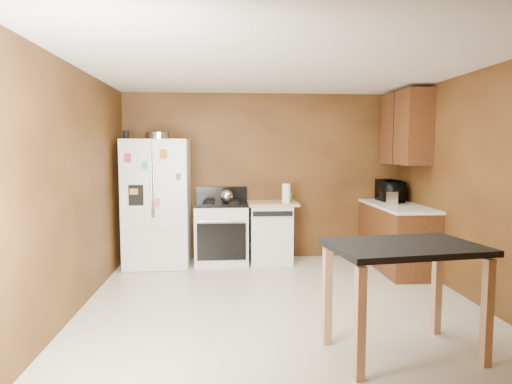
{
  "coord_description": "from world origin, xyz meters",
  "views": [
    {
      "loc": [
        -0.59,
        -4.67,
        1.65
      ],
      "look_at": [
        -0.21,
        0.85,
        1.14
      ],
      "focal_mm": 32.0,
      "sensor_mm": 36.0,
      "label": 1
    }
  ],
  "objects": [
    {
      "name": "floor",
      "position": [
        0.0,
        0.0,
        0.0
      ],
      "size": [
        4.5,
        4.5,
        0.0
      ],
      "primitive_type": "plane",
      "color": "beige",
      "rests_on": "ground"
    },
    {
      "name": "ceiling",
      "position": [
        0.0,
        0.0,
        2.5
      ],
      "size": [
        4.5,
        4.5,
        0.0
      ],
      "primitive_type": "plane",
      "rotation": [
        3.14,
        0.0,
        0.0
      ],
      "color": "white",
      "rests_on": "ground"
    },
    {
      "name": "wall_back",
      "position": [
        0.0,
        2.25,
        1.25
      ],
      "size": [
        4.2,
        0.0,
        4.2
      ],
      "primitive_type": "plane",
      "rotation": [
        1.57,
        0.0,
        0.0
      ],
      "color": "brown",
      "rests_on": "ground"
    },
    {
      "name": "wall_front",
      "position": [
        0.0,
        -2.25,
        1.25
      ],
      "size": [
        4.2,
        0.0,
        4.2
      ],
      "primitive_type": "plane",
      "rotation": [
        -1.57,
        0.0,
        0.0
      ],
      "color": "brown",
      "rests_on": "ground"
    },
    {
      "name": "wall_left",
      "position": [
        -2.1,
        0.0,
        1.25
      ],
      "size": [
        0.0,
        4.5,
        4.5
      ],
      "primitive_type": "plane",
      "rotation": [
        1.57,
        0.0,
        1.57
      ],
      "color": "brown",
      "rests_on": "ground"
    },
    {
      "name": "wall_right",
      "position": [
        2.1,
        0.0,
        1.25
      ],
      "size": [
        0.0,
        4.5,
        4.5
      ],
      "primitive_type": "plane",
      "rotation": [
        1.57,
        0.0,
        -1.57
      ],
      "color": "brown",
      "rests_on": "ground"
    },
    {
      "name": "roasting_pan",
      "position": [
        -1.52,
        1.9,
        1.85
      ],
      "size": [
        0.39,
        0.39,
        0.1
      ],
      "primitive_type": "cylinder",
      "color": "silver",
      "rests_on": "refrigerator"
    },
    {
      "name": "pen_cup",
      "position": [
        -1.95,
        1.78,
        1.86
      ],
      "size": [
        0.08,
        0.08,
        0.12
      ],
      "primitive_type": "cylinder",
      "color": "black",
      "rests_on": "refrigerator"
    },
    {
      "name": "kettle",
      "position": [
        -0.57,
        1.81,
        0.99
      ],
      "size": [
        0.19,
        0.19,
        0.19
      ],
      "primitive_type": "sphere",
      "color": "silver",
      "rests_on": "gas_range"
    },
    {
      "name": "paper_towel",
      "position": [
        0.29,
        1.81,
        1.03
      ],
      "size": [
        0.16,
        0.16,
        0.28
      ],
      "primitive_type": "cylinder",
      "rotation": [
        0.0,
        0.0,
        -0.42
      ],
      "color": "white",
      "rests_on": "dishwasher"
    },
    {
      "name": "green_canister",
      "position": [
        0.35,
        1.97,
        0.95
      ],
      "size": [
        0.14,
        0.14,
        0.12
      ],
      "primitive_type": "cylinder",
      "rotation": [
        0.0,
        0.0,
        0.41
      ],
      "color": "green",
      "rests_on": "dishwasher"
    },
    {
      "name": "toaster",
      "position": [
        1.73,
        1.49,
        0.99
      ],
      "size": [
        0.22,
        0.28,
        0.18
      ],
      "primitive_type": "cube",
      "rotation": [
        0.0,
        0.0,
        -0.31
      ],
      "color": "silver",
      "rests_on": "right_cabinets"
    },
    {
      "name": "microwave",
      "position": [
        1.84,
        1.86,
        1.04
      ],
      "size": [
        0.36,
        0.52,
        0.28
      ],
      "primitive_type": "imported",
      "rotation": [
        0.0,
        0.0,
        1.6
      ],
      "color": "black",
      "rests_on": "right_cabinets"
    },
    {
      "name": "refrigerator",
      "position": [
        -1.55,
        1.86,
        0.9
      ],
      "size": [
        0.9,
        0.8,
        1.8
      ],
      "color": "white",
      "rests_on": "ground"
    },
    {
      "name": "gas_range",
      "position": [
        -0.64,
        1.92,
        0.46
      ],
      "size": [
        0.76,
        0.68,
        1.1
      ],
      "color": "white",
      "rests_on": "ground"
    },
    {
      "name": "dishwasher",
      "position": [
        0.08,
        1.95,
        0.45
      ],
      "size": [
        0.78,
        0.63,
        0.89
      ],
      "color": "white",
      "rests_on": "ground"
    },
    {
      "name": "right_cabinets",
      "position": [
        1.84,
        1.48,
        0.91
      ],
      "size": [
        0.63,
        1.58,
        2.45
      ],
      "color": "brown",
      "rests_on": "ground"
    },
    {
      "name": "island",
      "position": [
        0.83,
        -1.2,
        0.76
      ],
      "size": [
        1.27,
        0.94,
        0.91
      ],
      "color": "black",
      "rests_on": "ground"
    }
  ]
}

